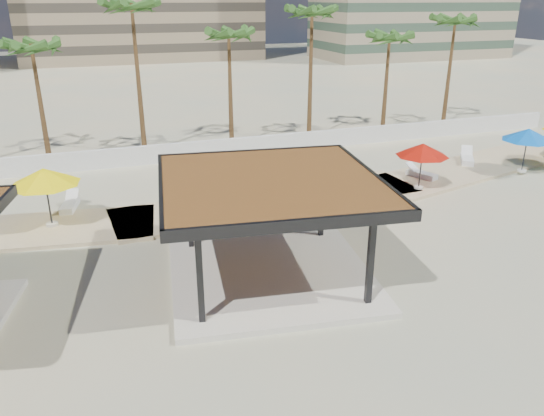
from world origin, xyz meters
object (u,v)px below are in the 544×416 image
(lounger_b, at_px, (377,191))
(pavilion_central, at_px, (270,219))
(lounger_d, at_px, (467,159))
(umbrella_c, at_px, (423,150))
(lounger_c, at_px, (421,174))
(lounger_a, at_px, (70,205))

(lounger_b, bearing_deg, pavilion_central, 119.34)
(pavilion_central, distance_m, lounger_d, 19.04)
(pavilion_central, bearing_deg, umbrella_c, 37.95)
(lounger_c, distance_m, lounger_d, 4.74)
(umbrella_c, height_order, lounger_a, umbrella_c)
(umbrella_c, xyz_separation_m, lounger_b, (-2.68, -0.14, -1.93))
(umbrella_c, relative_size, lounger_c, 1.59)
(lounger_c, bearing_deg, pavilion_central, 99.63)
(umbrella_c, xyz_separation_m, lounger_a, (-17.85, 3.19, -1.98))
(umbrella_c, height_order, lounger_b, umbrella_c)
(pavilion_central, distance_m, lounger_a, 11.99)
(lounger_b, bearing_deg, umbrella_c, -94.96)
(lounger_c, bearing_deg, lounger_d, -93.90)
(lounger_b, bearing_deg, lounger_a, 69.79)
(umbrella_c, xyz_separation_m, lounger_d, (5.71, 3.25, -1.96))
(pavilion_central, height_order, lounger_c, pavilion_central)
(lounger_a, bearing_deg, pavilion_central, -130.40)
(pavilion_central, relative_size, lounger_b, 3.52)
(umbrella_c, distance_m, lounger_a, 18.24)
(pavilion_central, bearing_deg, lounger_b, 44.96)
(lounger_c, height_order, lounger_d, lounger_d)
(lounger_a, bearing_deg, lounger_b, -90.03)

